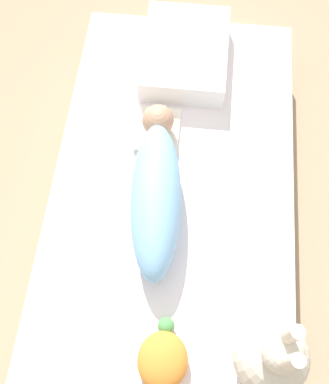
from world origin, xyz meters
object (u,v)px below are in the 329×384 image
(pillow, at_px, (185,54))
(bunny_plush, at_px, (272,356))
(turtle_plush, at_px, (163,358))
(swaddled_baby, at_px, (156,192))

(pillow, distance_m, bunny_plush, 1.07)
(bunny_plush, bearing_deg, turtle_plush, 95.82)
(swaddled_baby, distance_m, bunny_plush, 0.56)
(pillow, xyz_separation_m, turtle_plush, (-1.05, -0.03, -0.01))
(swaddled_baby, xyz_separation_m, bunny_plush, (-0.44, -0.35, 0.03))
(pillow, height_order, turtle_plush, pillow)
(swaddled_baby, relative_size, pillow, 1.53)
(pillow, bearing_deg, bunny_plush, -163.28)
(swaddled_baby, distance_m, turtle_plush, 0.48)
(pillow, bearing_deg, turtle_plush, -178.35)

